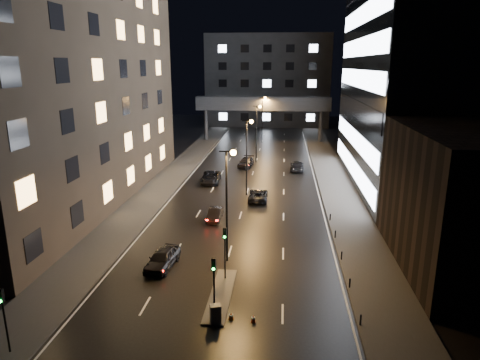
% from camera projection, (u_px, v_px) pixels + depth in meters
% --- Properties ---
extents(ground, '(160.00, 160.00, 0.00)m').
position_uv_depth(ground, '(253.00, 173.00, 69.08)').
color(ground, black).
rests_on(ground, ground).
extents(sidewalk_left, '(5.00, 110.00, 0.15)m').
position_uv_depth(sidewalk_left, '(169.00, 179.00, 65.48)').
color(sidewalk_left, '#383533').
rests_on(sidewalk_left, ground).
extents(sidewalk_right, '(5.00, 110.00, 0.15)m').
position_uv_depth(sidewalk_right, '(335.00, 183.00, 63.04)').
color(sidewalk_right, '#383533').
rests_on(sidewalk_right, ground).
extents(building_left, '(15.00, 48.00, 40.00)m').
position_uv_depth(building_left, '(55.00, 38.00, 50.67)').
color(building_left, '#2D2319').
rests_on(building_left, ground).
extents(building_right_low, '(10.00, 18.00, 12.00)m').
position_uv_depth(building_right_low, '(465.00, 201.00, 35.80)').
color(building_right_low, black).
rests_on(building_right_low, ground).
extents(building_right_glass, '(20.00, 36.00, 45.00)m').
position_uv_depth(building_right_glass, '(439.00, 22.00, 56.90)').
color(building_right_glass, black).
rests_on(building_right_glass, ground).
extents(building_far, '(34.00, 14.00, 25.00)m').
position_uv_depth(building_far, '(268.00, 81.00, 121.48)').
color(building_far, '#333335').
rests_on(building_far, ground).
extents(skybridge, '(30.00, 3.00, 10.00)m').
position_uv_depth(skybridge, '(263.00, 104.00, 95.69)').
color(skybridge, '#333335').
rests_on(skybridge, ground).
extents(median_island, '(1.60, 8.00, 0.15)m').
position_uv_depth(median_island, '(221.00, 295.00, 32.56)').
color(median_island, '#383533').
rests_on(median_island, ground).
extents(traffic_signal_near, '(0.28, 0.34, 4.40)m').
position_uv_depth(traffic_signal_near, '(225.00, 245.00, 34.16)').
color(traffic_signal_near, black).
rests_on(traffic_signal_near, median_island).
extents(traffic_signal_far, '(0.28, 0.34, 4.40)m').
position_uv_depth(traffic_signal_far, '(214.00, 278.00, 28.88)').
color(traffic_signal_far, black).
rests_on(traffic_signal_far, median_island).
extents(traffic_signal_corner, '(0.28, 0.34, 4.40)m').
position_uv_depth(traffic_signal_corner, '(3.00, 311.00, 25.27)').
color(traffic_signal_corner, black).
rests_on(traffic_signal_corner, ground).
extents(bollard_row, '(0.12, 25.12, 0.90)m').
position_uv_depth(bollard_row, '(345.00, 269.00, 35.81)').
color(bollard_row, black).
rests_on(bollard_row, ground).
extents(streetlight_near, '(1.45, 0.50, 10.15)m').
position_uv_depth(streetlight_near, '(228.00, 191.00, 36.64)').
color(streetlight_near, black).
rests_on(streetlight_near, ground).
extents(streetlight_mid_a, '(1.45, 0.50, 10.15)m').
position_uv_depth(streetlight_mid_a, '(248.00, 148.00, 55.84)').
color(streetlight_mid_a, black).
rests_on(streetlight_mid_a, ground).
extents(streetlight_mid_b, '(1.45, 0.50, 10.15)m').
position_uv_depth(streetlight_mid_b, '(257.00, 126.00, 75.04)').
color(streetlight_mid_b, black).
rests_on(streetlight_mid_b, ground).
extents(streetlight_far, '(1.45, 0.50, 10.15)m').
position_uv_depth(streetlight_far, '(263.00, 114.00, 94.24)').
color(streetlight_far, black).
rests_on(streetlight_far, ground).
extents(car_away_a, '(2.50, 5.05, 1.66)m').
position_uv_depth(car_away_a, '(162.00, 258.00, 36.94)').
color(car_away_a, black).
rests_on(car_away_a, ground).
extents(car_away_b, '(1.46, 4.09, 1.34)m').
position_uv_depth(car_away_b, '(215.00, 214.00, 48.25)').
color(car_away_b, black).
rests_on(car_away_b, ground).
extents(car_away_c, '(2.93, 5.91, 1.61)m').
position_uv_depth(car_away_c, '(211.00, 177.00, 63.37)').
color(car_away_c, black).
rests_on(car_away_c, ground).
extents(car_away_d, '(2.77, 5.52, 1.54)m').
position_uv_depth(car_away_d, '(246.00, 162.00, 73.21)').
color(car_away_d, black).
rests_on(car_away_d, ground).
extents(car_toward_a, '(2.36, 5.10, 1.42)m').
position_uv_depth(car_toward_a, '(258.00, 195.00, 55.22)').
color(car_toward_a, black).
rests_on(car_toward_a, ground).
extents(car_toward_b, '(2.32, 5.40, 1.55)m').
position_uv_depth(car_toward_b, '(297.00, 166.00, 70.79)').
color(car_toward_b, black).
rests_on(car_toward_b, ground).
extents(utility_cabinet, '(0.85, 0.74, 1.31)m').
position_uv_depth(utility_cabinet, '(215.00, 314.00, 28.79)').
color(utility_cabinet, '#4F4F52').
rests_on(utility_cabinet, median_island).
extents(cone_a, '(0.51, 0.51, 0.53)m').
position_uv_depth(cone_a, '(231.00, 316.00, 29.50)').
color(cone_a, '#DA600B').
rests_on(cone_a, ground).
extents(cone_b, '(0.45, 0.45, 0.56)m').
position_uv_depth(cone_b, '(253.00, 319.00, 29.16)').
color(cone_b, red).
rests_on(cone_b, ground).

